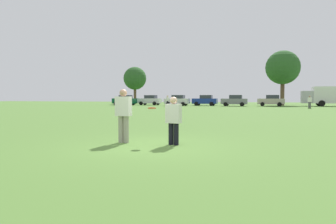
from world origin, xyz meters
TOP-DOWN VIEW (x-y plane):
  - ground_plane at (0.00, 0.00)m, footprint 158.56×158.56m
  - player_thrower at (-1.11, 0.43)m, footprint 0.50×0.30m
  - player_defender at (0.61, 0.44)m, footprint 0.50×0.33m
  - frisbee at (-0.05, 0.24)m, footprint 0.27×0.27m
  - traffic_cone at (-1.85, 9.33)m, footprint 0.32×0.32m
  - parked_car_near_left at (-19.65, 42.43)m, footprint 4.24×2.29m
  - parked_car_mid_left at (-15.59, 44.61)m, footprint 4.24×2.29m
  - parked_car_center at (-9.74, 42.12)m, footprint 4.24×2.29m
  - parked_car_mid_right at (-5.17, 43.62)m, footprint 4.24×2.29m
  - parked_car_near_right at (-0.11, 42.26)m, footprint 4.24×2.29m
  - parked_car_far_right at (5.64, 43.57)m, footprint 4.24×2.29m
  - box_truck at (14.95, 45.85)m, footprint 8.55×3.15m
  - bystander_sideline_watcher at (-10.07, 37.20)m, footprint 0.29×0.49m
  - bystander_field_marshal at (9.97, 34.56)m, footprint 0.52×0.41m
  - tree_west_oak at (-21.38, 51.70)m, footprint 4.82×4.82m
  - tree_west_maple at (7.79, 49.30)m, footprint 5.98×5.98m

SIDE VIEW (x-z plane):
  - ground_plane at x=0.00m, z-range 0.00..0.00m
  - traffic_cone at x=-1.85m, z-range -0.01..0.47m
  - player_defender at x=0.61m, z-range 0.09..1.62m
  - parked_car_near_left at x=-19.65m, z-range 0.01..1.83m
  - parked_car_mid_left at x=-15.59m, z-range 0.01..1.83m
  - parked_car_center at x=-9.74m, z-range 0.01..1.83m
  - parked_car_mid_right at x=-5.17m, z-range 0.01..1.83m
  - parked_car_near_right at x=-0.11m, z-range 0.01..1.83m
  - parked_car_far_right at x=5.64m, z-range 0.01..1.83m
  - bystander_field_marshal at x=9.97m, z-range 0.11..1.78m
  - bystander_sideline_watcher at x=-10.07m, z-range 0.11..1.86m
  - player_thrower at x=-1.11m, z-range 0.11..1.90m
  - frisbee at x=-0.05m, z-range 1.13..1.21m
  - box_truck at x=14.95m, z-range 0.16..3.34m
  - tree_west_oak at x=-21.38m, z-range 1.47..9.30m
  - tree_west_maple at x=7.79m, z-range 1.83..11.55m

